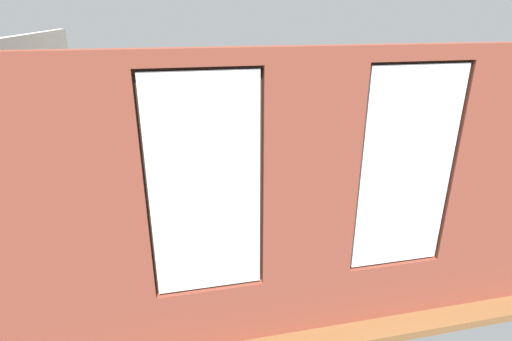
% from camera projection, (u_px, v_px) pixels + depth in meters
% --- Properties ---
extents(ground_plane, '(6.99, 6.13, 0.10)m').
position_uv_depth(ground_plane, '(254.00, 220.00, 7.10)').
color(ground_plane, brown).
extents(brick_wall_with_windows, '(6.39, 0.30, 3.12)m').
position_uv_depth(brick_wall_with_windows, '(308.00, 210.00, 4.09)').
color(brick_wall_with_windows, brown).
rests_on(brick_wall_with_windows, ground_plane).
extents(white_wall_right, '(0.10, 5.13, 3.12)m').
position_uv_depth(white_wall_right, '(41.00, 150.00, 5.69)').
color(white_wall_right, silver).
rests_on(white_wall_right, ground_plane).
extents(couch_by_window, '(1.97, 0.87, 0.80)m').
position_uv_depth(couch_by_window, '(298.00, 268.00, 5.14)').
color(couch_by_window, black).
rests_on(couch_by_window, ground_plane).
extents(couch_left, '(0.99, 1.81, 0.80)m').
position_uv_depth(couch_left, '(404.00, 205.00, 6.84)').
color(couch_left, black).
rests_on(couch_left, ground_plane).
extents(coffee_table, '(1.26, 0.75, 0.44)m').
position_uv_depth(coffee_table, '(248.00, 206.00, 6.68)').
color(coffee_table, olive).
rests_on(coffee_table, ground_plane).
extents(cup_ceramic, '(0.08, 0.08, 0.10)m').
position_uv_depth(cup_ceramic, '(226.00, 205.00, 6.46)').
color(cup_ceramic, silver).
rests_on(cup_ceramic, coffee_table).
extents(candle_jar, '(0.08, 0.08, 0.13)m').
position_uv_depth(candle_jar, '(248.00, 199.00, 6.64)').
color(candle_jar, '#B7333D').
rests_on(candle_jar, coffee_table).
extents(table_plant_small, '(0.14, 0.14, 0.23)m').
position_uv_depth(table_plant_small, '(266.00, 191.00, 6.80)').
color(table_plant_small, beige).
rests_on(table_plant_small, coffee_table).
extents(remote_gray, '(0.08, 0.18, 0.02)m').
position_uv_depth(remote_gray, '(255.00, 204.00, 6.57)').
color(remote_gray, '#59595B').
rests_on(remote_gray, coffee_table).
extents(media_console, '(1.27, 0.42, 0.59)m').
position_uv_depth(media_console, '(87.00, 204.00, 6.94)').
color(media_console, black).
rests_on(media_console, ground_plane).
extents(tv_flatscreen, '(0.94, 0.20, 0.64)m').
position_uv_depth(tv_flatscreen, '(81.00, 171.00, 6.72)').
color(tv_flatscreen, black).
rests_on(tv_flatscreen, media_console).
extents(papasan_chair, '(1.15, 1.15, 0.71)m').
position_uv_depth(papasan_chair, '(237.00, 160.00, 8.58)').
color(papasan_chair, olive).
rests_on(papasan_chair, ground_plane).
extents(potted_plant_beside_window_right, '(0.73, 0.78, 1.23)m').
position_uv_depth(potted_plant_beside_window_right, '(145.00, 264.00, 4.52)').
color(potted_plant_beside_window_right, brown).
rests_on(potted_plant_beside_window_right, ground_plane).
extents(potted_plant_between_couches, '(0.99, 0.95, 1.33)m').
position_uv_depth(potted_plant_between_couches, '(402.00, 230.00, 5.33)').
color(potted_plant_between_couches, gray).
rests_on(potted_plant_between_couches, ground_plane).
extents(potted_plant_foreground_right, '(1.01, 1.04, 1.27)m').
position_uv_depth(potted_plant_foreground_right, '(112.00, 159.00, 8.19)').
color(potted_plant_foreground_right, gray).
rests_on(potted_plant_foreground_right, ground_plane).
extents(potted_plant_corner_near_left, '(0.49, 0.49, 0.84)m').
position_uv_depth(potted_plant_corner_near_left, '(346.00, 144.00, 9.28)').
color(potted_plant_corner_near_left, gray).
rests_on(potted_plant_corner_near_left, ground_plane).
extents(potted_plant_mid_room_small, '(0.26, 0.26, 0.47)m').
position_uv_depth(potted_plant_mid_room_small, '(275.00, 182.00, 7.77)').
color(potted_plant_mid_room_small, brown).
rests_on(potted_plant_mid_room_small, ground_plane).
extents(potted_plant_by_left_couch, '(0.25, 0.25, 0.44)m').
position_uv_depth(potted_plant_by_left_couch, '(349.00, 180.00, 7.98)').
color(potted_plant_by_left_couch, brown).
rests_on(potted_plant_by_left_couch, ground_plane).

